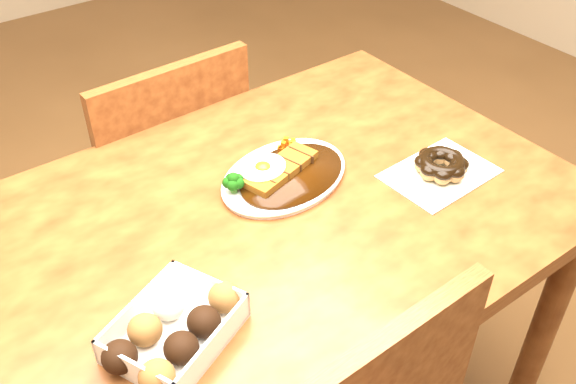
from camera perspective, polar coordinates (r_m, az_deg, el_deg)
table at (r=1.27m, az=-1.97°, el=-5.30°), size 1.20×0.80×0.75m
chair_far at (r=1.75m, az=-11.13°, el=0.89°), size 0.43×0.43×0.87m
katsu_curry_plate at (r=1.27m, az=-0.58°, el=1.62°), size 0.32×0.25×0.06m
donut_box at (r=0.99m, az=-10.11°, el=-11.95°), size 0.23×0.21×0.05m
pon_de_ring at (r=1.32m, az=13.45°, el=2.31°), size 0.22×0.16×0.04m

